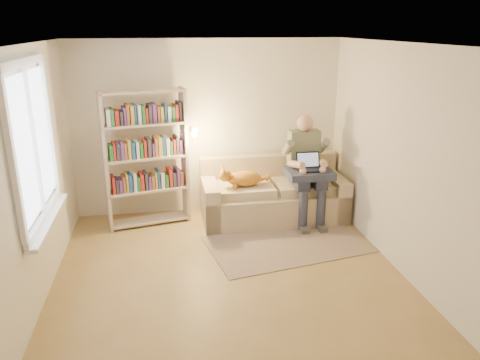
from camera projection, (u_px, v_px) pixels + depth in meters
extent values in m
plane|color=olive|center=(231.00, 281.00, 5.34)|extent=(4.50, 4.50, 0.00)
cube|color=white|center=(229.00, 44.00, 4.52)|extent=(4.00, 4.50, 0.02)
cube|color=silver|center=(30.00, 182.00, 4.61)|extent=(0.02, 4.50, 2.60)
cube|color=silver|center=(406.00, 163.00, 5.24)|extent=(0.02, 4.50, 2.60)
cube|color=silver|center=(208.00, 128.00, 7.03)|extent=(4.00, 0.02, 2.60)
cube|color=silver|center=(285.00, 282.00, 2.82)|extent=(4.00, 0.02, 2.60)
plane|color=white|center=(33.00, 143.00, 4.69)|extent=(0.00, 1.50, 1.50)
cube|color=white|center=(23.00, 62.00, 4.44)|extent=(0.05, 1.50, 0.08)
cube|color=white|center=(44.00, 216.00, 4.94)|extent=(0.05, 1.50, 0.08)
cube|color=white|center=(34.00, 143.00, 4.69)|extent=(0.04, 0.05, 1.50)
cube|color=white|center=(49.00, 220.00, 4.96)|extent=(0.12, 1.52, 0.04)
cube|color=#C3AD89|center=(273.00, 204.00, 7.00)|extent=(2.11, 0.95, 0.44)
cube|color=#C3AD89|center=(268.00, 169.00, 7.20)|extent=(2.10, 0.22, 0.45)
cube|color=#C3AD89|center=(210.00, 202.00, 6.82)|extent=(0.21, 0.95, 0.63)
cube|color=#C3AD89|center=(334.00, 195.00, 7.12)|extent=(0.21, 0.95, 0.63)
cube|color=beige|center=(242.00, 189.00, 6.79)|extent=(0.90, 0.63, 0.13)
cube|color=beige|center=(305.00, 186.00, 6.93)|extent=(0.90, 0.63, 0.13)
cube|color=gray|center=(303.00, 150.00, 6.85)|extent=(0.44, 0.24, 0.60)
sphere|color=tan|center=(305.00, 123.00, 6.70)|extent=(0.24, 0.24, 0.24)
cube|color=#313445|center=(299.00, 180.00, 6.68)|extent=(0.18, 0.49, 0.19)
cube|color=#313445|center=(317.00, 179.00, 6.72)|extent=(0.18, 0.49, 0.19)
cylinder|color=#313445|center=(303.00, 211.00, 6.57)|extent=(0.13, 0.13, 0.59)
cylinder|color=#313445|center=(321.00, 209.00, 6.61)|extent=(0.13, 0.13, 0.59)
ellipsoid|color=orange|center=(243.00, 179.00, 6.70)|extent=(0.50, 0.27, 0.22)
sphere|color=orange|center=(224.00, 176.00, 6.59)|extent=(0.18, 0.18, 0.18)
cylinder|color=orange|center=(260.00, 180.00, 6.81)|extent=(0.24, 0.05, 0.07)
cube|color=#2A314A|center=(312.00, 173.00, 6.65)|extent=(0.64, 0.52, 0.10)
cube|color=black|center=(313.00, 170.00, 6.59)|extent=(0.34, 0.24, 0.02)
cube|color=black|center=(311.00, 160.00, 6.67)|extent=(0.34, 0.09, 0.22)
plane|color=#8CA5CC|center=(311.00, 160.00, 6.67)|extent=(0.31, 0.10, 0.29)
cube|color=#C8B497|center=(105.00, 163.00, 6.39)|extent=(0.10, 0.30, 1.96)
cube|color=#C8B497|center=(185.00, 155.00, 6.78)|extent=(0.10, 0.30, 1.96)
cube|color=#C8B497|center=(150.00, 220.00, 6.87)|extent=(1.20, 0.53, 0.03)
cube|color=#C8B497|center=(148.00, 189.00, 6.72)|extent=(1.20, 0.53, 0.03)
cube|color=#C8B497|center=(146.00, 157.00, 6.57)|extent=(1.20, 0.53, 0.03)
cube|color=#C8B497|center=(144.00, 124.00, 6.42)|extent=(1.20, 0.53, 0.03)
cube|color=#C8B497|center=(142.00, 91.00, 6.28)|extent=(1.20, 0.53, 0.03)
cube|color=#66337F|center=(147.00, 180.00, 6.68)|extent=(1.02, 0.44, 0.23)
cube|color=#995933|center=(145.00, 148.00, 6.53)|extent=(1.02, 0.44, 0.23)
cube|color=gold|center=(143.00, 114.00, 6.38)|extent=(1.02, 0.44, 0.23)
cylinder|color=silver|center=(179.00, 152.00, 6.73)|extent=(0.11, 0.11, 0.04)
cone|color=silver|center=(192.00, 132.00, 6.58)|extent=(0.16, 0.18, 0.16)
cube|color=gray|center=(288.00, 244.00, 6.22)|extent=(2.26, 1.58, 0.01)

